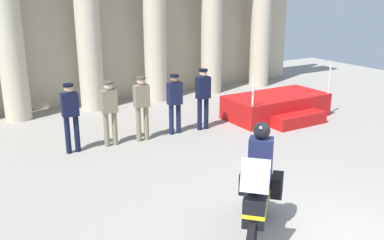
{
  "coord_description": "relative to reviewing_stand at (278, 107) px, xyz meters",
  "views": [
    {
      "loc": [
        -4.63,
        -3.58,
        3.79
      ],
      "look_at": [
        -0.33,
        3.58,
        1.23
      ],
      "focal_mm": 39.98,
      "sensor_mm": 36.0,
      "label": 1
    }
  ],
  "objects": [
    {
      "name": "colonnade_backdrop",
      "position": [
        -4.53,
        4.41,
        3.06
      ],
      "size": [
        18.16,
        1.62,
        6.26
      ],
      "color": "#B6AB91",
      "rests_on": "ground_plane"
    },
    {
      "name": "reviewing_stand",
      "position": [
        0.0,
        0.0,
        0.0
      ],
      "size": [
        3.13,
        2.05,
        1.6
      ],
      "color": "#B71414",
      "rests_on": "ground_plane"
    },
    {
      "name": "officer_in_row_0",
      "position": [
        -6.22,
        0.31,
        0.66
      ],
      "size": [
        0.39,
        0.24,
        1.69
      ],
      "rotation": [
        0.0,
        0.0,
        3.11
      ],
      "color": "black",
      "rests_on": "ground_plane"
    },
    {
      "name": "officer_in_row_1",
      "position": [
        -5.27,
        0.29,
        0.64
      ],
      "size": [
        0.39,
        0.24,
        1.65
      ],
      "rotation": [
        0.0,
        0.0,
        3.11
      ],
      "color": "#7A7056",
      "rests_on": "ground_plane"
    },
    {
      "name": "officer_in_row_2",
      "position": [
        -4.42,
        0.22,
        0.66
      ],
      "size": [
        0.39,
        0.24,
        1.69
      ],
      "rotation": [
        0.0,
        0.0,
        3.11
      ],
      "color": "#7A7056",
      "rests_on": "ground_plane"
    },
    {
      "name": "officer_in_row_3",
      "position": [
        -3.43,
        0.28,
        0.63
      ],
      "size": [
        0.39,
        0.24,
        1.64
      ],
      "rotation": [
        0.0,
        0.0,
        3.11
      ],
      "color": "#141938",
      "rests_on": "ground_plane"
    },
    {
      "name": "officer_in_row_4",
      "position": [
        -2.58,
        0.2,
        0.68
      ],
      "size": [
        0.39,
        0.24,
        1.72
      ],
      "rotation": [
        0.0,
        0.0,
        3.11
      ],
      "color": "black",
      "rests_on": "ground_plane"
    },
    {
      "name": "motorcycle_with_rider",
      "position": [
        -4.75,
        -4.84,
        0.46
      ],
      "size": [
        1.58,
        1.55,
        1.9
      ],
      "rotation": [
        0.0,
        0.0,
        3.92
      ],
      "color": "black",
      "rests_on": "ground_plane"
    }
  ]
}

